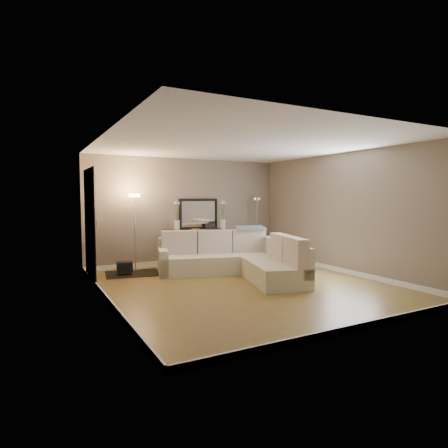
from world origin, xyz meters
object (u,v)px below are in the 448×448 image
sectional_sofa (238,259)px  console_table (197,245)px  floor_lamp_unlit (257,216)px  floor_lamp_lit (135,216)px

sectional_sofa → console_table: (-0.22, 1.62, 0.15)m
floor_lamp_unlit → floor_lamp_lit: bearing=-178.1°
sectional_sofa → floor_lamp_lit: 2.49m
floor_lamp_lit → console_table: bearing=4.4°
sectional_sofa → floor_lamp_unlit: size_ratio=1.88×
floor_lamp_lit → sectional_sofa: bearing=-40.1°
console_table → floor_lamp_unlit: bearing=-0.3°
console_table → sectional_sofa: bearing=-82.2°
sectional_sofa → floor_lamp_unlit: bearing=46.5°
floor_lamp_lit → floor_lamp_unlit: floor_lamp_lit is taller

